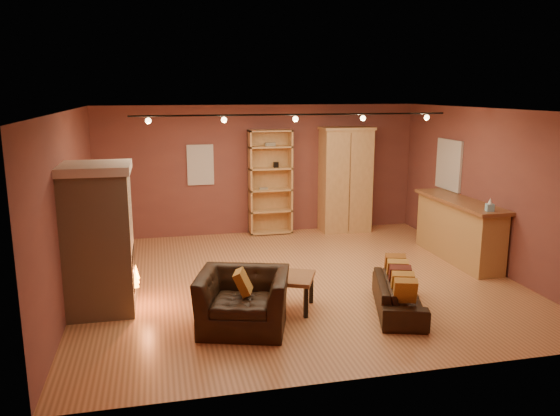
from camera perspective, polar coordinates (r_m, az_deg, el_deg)
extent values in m
plane|color=#AD683D|center=(9.20, 1.84, -7.51)|extent=(7.00, 7.00, 0.00)
plane|color=#58301B|center=(8.66, 1.97, 10.21)|extent=(7.00, 7.00, 0.00)
cube|color=brown|center=(11.95, -2.07, 4.01)|extent=(7.00, 0.02, 2.80)
cube|color=brown|center=(8.64, -21.17, 0.01)|extent=(0.02, 6.50, 2.80)
cube|color=brown|center=(10.27, 21.15, 1.85)|extent=(0.02, 6.50, 2.80)
cube|color=tan|center=(8.09, -18.38, -3.48)|extent=(0.90, 0.90, 2.00)
cube|color=beige|center=(7.89, -18.90, 3.96)|extent=(0.98, 0.98, 0.12)
cube|color=black|center=(8.17, -15.32, -6.06)|extent=(0.10, 0.65, 0.55)
cone|color=orange|center=(8.21, -14.85, -6.84)|extent=(0.10, 0.10, 0.22)
cube|color=silver|center=(11.74, -8.32, 4.48)|extent=(0.56, 0.04, 0.86)
cube|color=tan|center=(12.01, -1.17, 2.80)|extent=(0.93, 0.04, 2.28)
cube|color=tan|center=(11.77, -3.14, 2.59)|extent=(0.04, 0.36, 2.28)
cube|color=tan|center=(11.95, 1.08, 2.75)|extent=(0.04, 0.36, 2.28)
cube|color=gray|center=(11.84, -1.75, 2.05)|extent=(0.18, 0.12, 0.05)
cube|color=black|center=(11.82, -0.43, 4.53)|extent=(0.10, 0.10, 0.12)
cube|color=tan|center=(12.08, -0.99, -2.48)|extent=(0.93, 0.36, 0.04)
cube|color=tan|center=(11.97, -1.00, -0.26)|extent=(0.93, 0.36, 0.03)
cube|color=tan|center=(11.88, -1.01, 1.93)|extent=(0.93, 0.36, 0.04)
cube|color=tan|center=(11.80, -1.02, 4.16)|extent=(0.93, 0.36, 0.04)
cube|color=tan|center=(11.75, -1.03, 6.41)|extent=(0.93, 0.36, 0.04)
cube|color=tan|center=(11.72, -1.03, 8.08)|extent=(0.93, 0.36, 0.04)
cube|color=tan|center=(12.19, 6.83, 2.82)|extent=(1.08, 0.59, 2.26)
cube|color=brown|center=(11.93, 7.30, 2.60)|extent=(0.02, 0.01, 2.16)
cube|color=tan|center=(12.06, 6.97, 8.27)|extent=(1.14, 0.65, 0.06)
cube|color=tan|center=(10.66, 18.13, -2.33)|extent=(0.51, 2.26, 1.08)
cube|color=brown|center=(10.53, 18.34, 0.67)|extent=(0.63, 2.38, 0.06)
cube|color=#8BC5DF|center=(9.69, 21.07, 0.04)|extent=(0.14, 0.14, 0.12)
cone|color=white|center=(9.66, 21.12, 0.68)|extent=(0.08, 0.08, 0.10)
cube|color=silver|center=(11.39, 17.23, 4.34)|extent=(0.05, 0.90, 1.00)
imported|color=black|center=(8.04, 12.33, -8.41)|extent=(0.92, 1.64, 0.62)
cube|color=#BD7D30|center=(7.46, 12.94, -8.40)|extent=(0.36, 0.31, 0.36)
cube|color=#BD7D30|center=(7.71, 12.66, -7.68)|extent=(0.36, 0.31, 0.36)
cube|color=maroon|center=(7.97, 12.39, -7.01)|extent=(0.36, 0.31, 0.36)
cube|color=#BD7D30|center=(8.23, 12.15, -6.39)|extent=(0.36, 0.31, 0.36)
cube|color=#914F1D|center=(8.49, 11.91, -5.80)|extent=(0.36, 0.31, 0.36)
imported|color=black|center=(7.27, -3.88, -8.69)|extent=(1.34, 1.07, 1.02)
cube|color=#BD7D30|center=(7.23, -3.90, -7.74)|extent=(0.31, 0.36, 0.34)
cube|color=brown|center=(7.88, 1.02, -7.27)|extent=(0.87, 0.87, 0.06)
cube|color=black|center=(7.66, -0.52, -9.89)|extent=(0.06, 0.06, 0.44)
cube|color=black|center=(7.79, 3.50, -9.53)|extent=(0.06, 0.06, 0.44)
cube|color=black|center=(8.16, -1.35, -8.47)|extent=(0.06, 0.06, 0.44)
cube|color=black|center=(8.28, 2.42, -8.16)|extent=(0.06, 0.06, 0.44)
cylinder|color=black|center=(8.86, 1.63, 9.73)|extent=(5.20, 0.03, 0.03)
sphere|color=#FFD88C|center=(8.58, -13.60, 8.86)|extent=(0.09, 0.09, 0.09)
sphere|color=#FFD88C|center=(8.65, -5.87, 9.15)|extent=(0.09, 0.09, 0.09)
sphere|color=#FFD88C|center=(8.86, 1.63, 9.28)|extent=(0.09, 0.09, 0.09)
sphere|color=#FFD88C|center=(9.22, 8.66, 9.26)|extent=(0.09, 0.09, 0.09)
sphere|color=#FFD88C|center=(9.70, 15.08, 9.12)|extent=(0.09, 0.09, 0.09)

